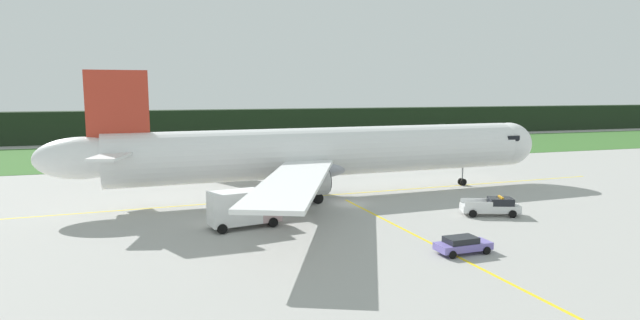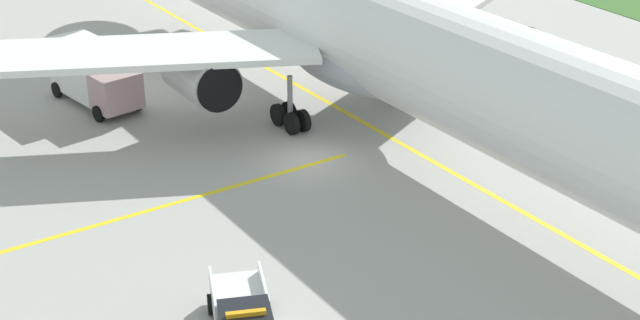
# 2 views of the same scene
# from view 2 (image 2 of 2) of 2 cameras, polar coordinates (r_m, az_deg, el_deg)

# --- Properties ---
(ground) EXTENTS (320.00, 320.00, 0.00)m
(ground) POSITION_cam_2_polar(r_m,az_deg,el_deg) (45.75, -0.81, 0.04)
(ground) COLOR #A3A29E
(taxiway_centerline_main) EXTENTS (79.05, 3.92, 0.01)m
(taxiway_centerline_main) POSITION_cam_2_polar(r_m,az_deg,el_deg) (48.61, 4.05, 1.57)
(taxiway_centerline_main) COLOR yellow
(taxiway_centerline_main) RESTS_ON ground
(airliner) EXTENTS (60.16, 51.16, 14.40)m
(airliner) POSITION_cam_2_polar(r_m,az_deg,el_deg) (47.19, 3.85, 7.42)
(airliner) COLOR white
(airliner) RESTS_ON ground
(catering_truck) EXTENTS (6.73, 3.68, 3.59)m
(catering_truck) POSITION_cam_2_polar(r_m,az_deg,el_deg) (53.48, -13.82, 5.23)
(catering_truck) COLOR #B89698
(catering_truck) RESTS_ON ground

